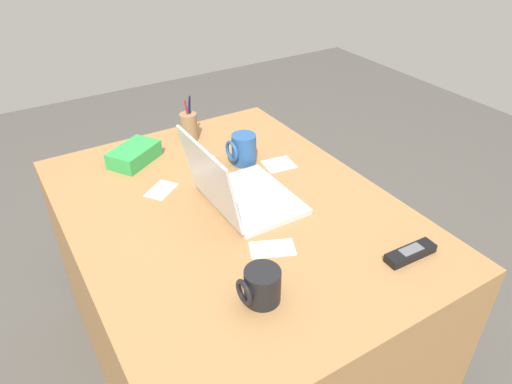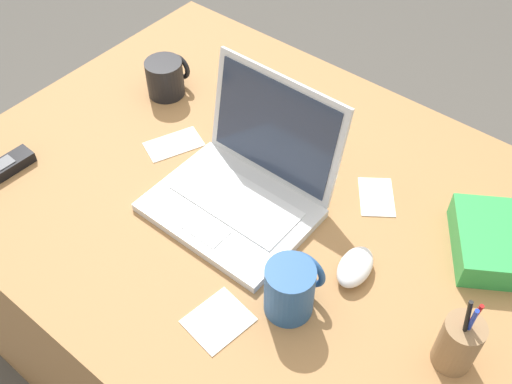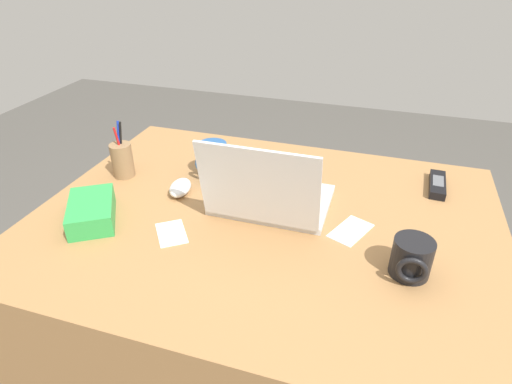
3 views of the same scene
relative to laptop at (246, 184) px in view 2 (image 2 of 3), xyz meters
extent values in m
plane|color=#4C4944|center=(0.00, 0.03, -0.77)|extent=(6.00, 6.00, 0.00)
cube|color=#9E7042|center=(0.00, 0.03, -0.41)|extent=(1.24, 0.95, 0.72)
cube|color=silver|center=(0.00, -0.05, -0.04)|extent=(0.32, 0.23, 0.02)
cube|color=silver|center=(0.00, -0.03, -0.03)|extent=(0.26, 0.12, 0.00)
cube|color=silver|center=(0.00, -0.12, -0.03)|extent=(0.09, 0.05, 0.00)
cube|color=silver|center=(0.00, 0.10, 0.08)|extent=(0.31, 0.05, 0.23)
cube|color=#283347|center=(0.00, 0.09, 0.08)|extent=(0.28, 0.04, 0.20)
ellipsoid|color=white|center=(0.27, -0.01, -0.03)|extent=(0.07, 0.10, 0.04)
cylinder|color=black|center=(-0.37, 0.15, 0.00)|extent=(0.09, 0.09, 0.09)
torus|color=black|center=(-0.37, 0.20, 0.00)|extent=(0.07, 0.01, 0.07)
cylinder|color=#26518C|center=(0.22, -0.15, 0.01)|extent=(0.09, 0.09, 0.11)
torus|color=#26518C|center=(0.22, -0.10, 0.01)|extent=(0.08, 0.01, 0.08)
cube|color=black|center=(-0.45, -0.27, -0.04)|extent=(0.05, 0.15, 0.02)
cylinder|color=olive|center=(0.49, -0.06, 0.00)|extent=(0.07, 0.07, 0.11)
cylinder|color=#1933B2|center=(0.49, -0.06, 0.05)|extent=(0.01, 0.04, 0.16)
cylinder|color=black|center=(0.49, -0.07, 0.05)|extent=(0.03, 0.01, 0.16)
cylinder|color=red|center=(0.49, -0.06, 0.04)|extent=(0.02, 0.02, 0.14)
cube|color=green|center=(0.43, 0.18, -0.02)|extent=(0.19, 0.21, 0.06)
cube|color=white|center=(-0.23, 0.03, -0.05)|extent=(0.11, 0.14, 0.00)
cube|color=white|center=(0.14, -0.25, -0.05)|extent=(0.10, 0.12, 0.00)
cube|color=white|center=(0.20, 0.18, -0.05)|extent=(0.12, 0.13, 0.00)
camera|label=1|loc=(-1.05, 0.58, 0.79)|focal=32.94mm
camera|label=2|loc=(0.53, -0.62, 0.87)|focal=41.96mm
camera|label=3|loc=(-0.27, 0.95, 0.61)|focal=30.12mm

